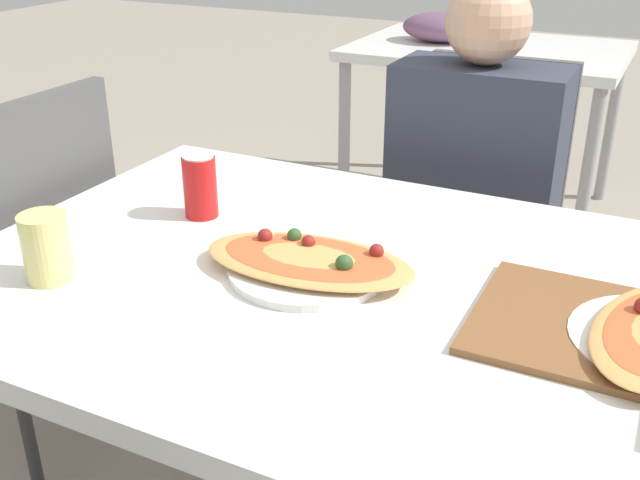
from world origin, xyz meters
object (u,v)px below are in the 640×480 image
(chair_far_seated, at_px, (480,221))
(drink_glass, at_px, (46,247))
(pizza_main, at_px, (309,262))
(soda_can, at_px, (200,186))
(chair_side_left, at_px, (30,265))
(person_seated, at_px, (472,180))
(dining_table, at_px, (330,306))

(chair_far_seated, xyz_separation_m, drink_glass, (-0.47, -1.03, 0.27))
(pizza_main, bearing_deg, drink_glass, -150.85)
(pizza_main, height_order, drink_glass, drink_glass)
(pizza_main, bearing_deg, soda_can, 157.61)
(pizza_main, bearing_deg, chair_side_left, 172.74)
(chair_side_left, xyz_separation_m, soda_can, (0.49, 0.02, 0.27))
(person_seated, relative_size, drink_glass, 9.87)
(pizza_main, bearing_deg, person_seated, 82.52)
(chair_side_left, distance_m, drink_glass, 0.58)
(dining_table, distance_m, drink_glass, 0.48)
(dining_table, height_order, soda_can, soda_can)
(dining_table, bearing_deg, soda_can, 161.82)
(dining_table, bearing_deg, person_seated, 85.09)
(dining_table, xyz_separation_m, drink_glass, (-0.41, -0.22, 0.12))
(pizza_main, height_order, soda_can, soda_can)
(dining_table, distance_m, chair_far_seated, 0.82)
(chair_far_seated, distance_m, drink_glass, 1.16)
(soda_can, xyz_separation_m, drink_glass, (-0.07, -0.33, -0.00))
(dining_table, height_order, pizza_main, pizza_main)
(pizza_main, xyz_separation_m, drink_glass, (-0.38, -0.21, 0.04))
(pizza_main, relative_size, drink_glass, 3.31)
(person_seated, bearing_deg, soda_can, 55.66)
(chair_far_seated, bearing_deg, dining_table, 85.81)
(chair_far_seated, relative_size, soda_can, 7.42)
(dining_table, xyz_separation_m, chair_side_left, (-0.82, 0.09, -0.15))
(chair_far_seated, bearing_deg, soda_can, 60.46)
(person_seated, xyz_separation_m, pizza_main, (-0.09, -0.70, 0.07))
(dining_table, height_order, chair_side_left, chair_side_left)
(soda_can, bearing_deg, drink_glass, -102.46)
(person_seated, distance_m, soda_can, 0.71)
(chair_side_left, height_order, pizza_main, chair_side_left)
(chair_side_left, distance_m, person_seated, 1.08)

